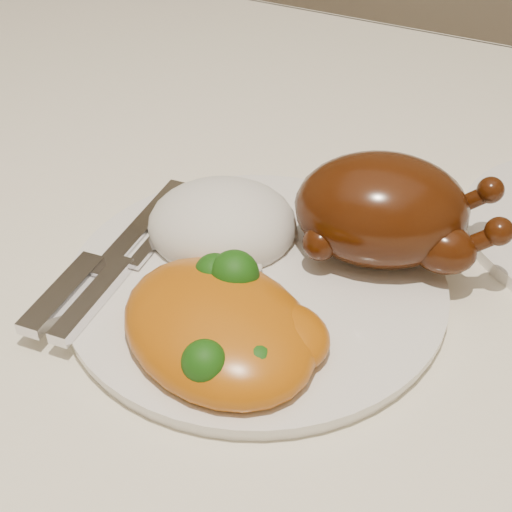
% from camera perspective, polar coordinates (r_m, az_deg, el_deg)
% --- Properties ---
extents(dining_table, '(1.60, 0.90, 0.76)m').
position_cam_1_polar(dining_table, '(0.65, -2.96, -5.51)').
color(dining_table, brown).
rests_on(dining_table, floor).
extents(tablecloth, '(1.73, 1.03, 0.18)m').
position_cam_1_polar(tablecloth, '(0.60, -3.18, -0.50)').
color(tablecloth, white).
rests_on(tablecloth, dining_table).
extents(dinner_plate, '(0.35, 0.35, 0.01)m').
position_cam_1_polar(dinner_plate, '(0.53, -0.00, -2.20)').
color(dinner_plate, white).
rests_on(dinner_plate, tablecloth).
extents(roast_chicken, '(0.17, 0.13, 0.08)m').
position_cam_1_polar(roast_chicken, '(0.53, 10.37, 3.64)').
color(roast_chicken, '#421A07').
rests_on(roast_chicken, dinner_plate).
extents(rice_mound, '(0.15, 0.14, 0.06)m').
position_cam_1_polar(rice_mound, '(0.56, -2.70, 2.52)').
color(rice_mound, silver).
rests_on(rice_mound, dinner_plate).
extents(mac_and_cheese, '(0.18, 0.16, 0.06)m').
position_cam_1_polar(mac_and_cheese, '(0.47, -2.50, -5.79)').
color(mac_and_cheese, '#C1600C').
rests_on(mac_and_cheese, dinner_plate).
extents(cutlery, '(0.05, 0.21, 0.01)m').
position_cam_1_polar(cutlery, '(0.53, -12.15, -1.28)').
color(cutlery, silver).
rests_on(cutlery, dinner_plate).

